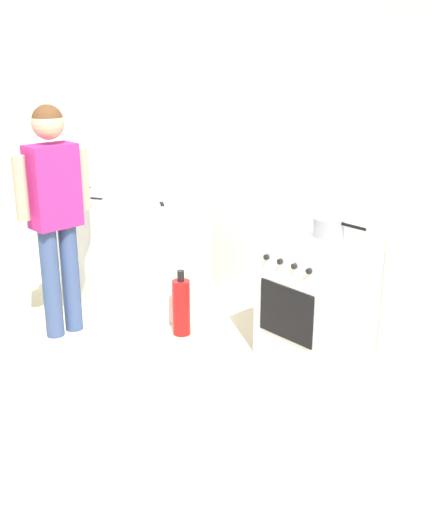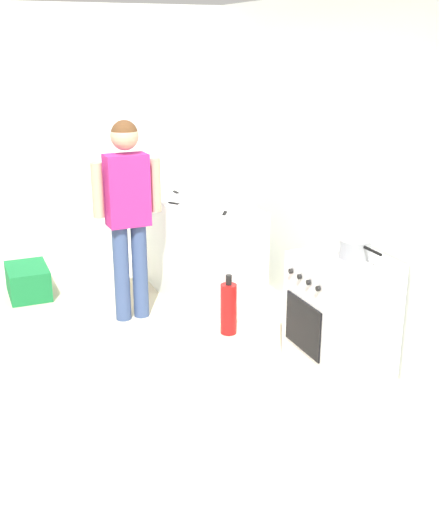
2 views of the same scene
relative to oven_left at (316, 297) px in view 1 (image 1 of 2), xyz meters
name	(u,v)px [view 1 (image 1 of 2)]	position (x,y,z in m)	size (l,w,h in m)	color
ground_plane	(91,418)	(-0.35, -1.58, -0.43)	(8.00, 8.00, 0.00)	beige
back_wall	(318,156)	(-0.35, 0.37, 0.87)	(6.00, 0.10, 2.60)	silver
counter_unit	(127,248)	(-1.70, -0.38, 0.02)	(1.30, 0.70, 0.90)	white
oven_left	(316,297)	(0.00, 0.00, 0.00)	(0.60, 0.62, 0.85)	white
pot	(329,227)	(0.02, 0.07, 0.49)	(0.39, 0.21, 0.13)	gray
knife_utility	(161,202)	(-1.28, -0.33, 0.48)	(0.23, 0.15, 0.01)	silver
knife_paring	(99,199)	(-1.70, -0.61, 0.48)	(0.19, 0.14, 0.01)	silver
knife_chef	(92,189)	(-2.04, -0.47, 0.48)	(0.31, 0.04, 0.01)	silver
person	(54,201)	(-1.48, -1.11, 0.58)	(0.22, 0.57, 1.67)	#384C7A
fire_extinguisher	(181,307)	(-0.87, -0.48, -0.21)	(0.13, 0.13, 0.50)	red
larder_cabinet	(110,160)	(-2.65, 0.10, 0.57)	(0.48, 0.44, 2.00)	white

